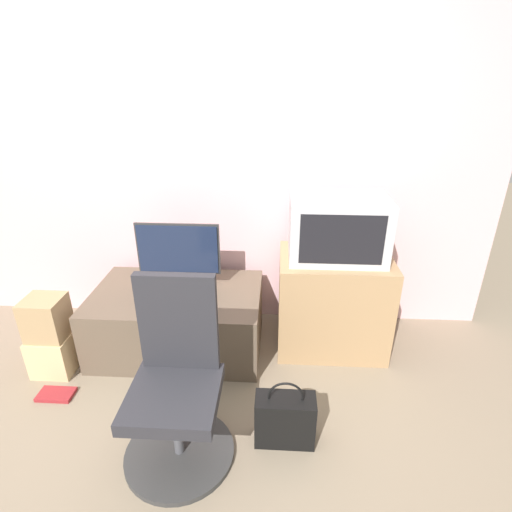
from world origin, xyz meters
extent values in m
plane|color=#7F705B|center=(0.00, 0.00, 0.00)|extent=(12.00, 12.00, 0.00)
cube|color=beige|center=(0.00, 1.32, 1.30)|extent=(4.40, 0.05, 2.60)
cube|color=brown|center=(-0.11, 0.85, 0.23)|extent=(1.18, 0.74, 0.45)
cube|color=#A37F56|center=(0.99, 0.94, 0.35)|extent=(0.76, 0.54, 0.71)
cylinder|color=#2D2D2D|center=(-0.09, 0.94, 0.46)|extent=(0.17, 0.17, 0.02)
cylinder|color=#2D2D2D|center=(-0.09, 0.94, 0.52)|extent=(0.08, 0.08, 0.10)
cube|color=#2D2D2D|center=(-0.09, 0.94, 0.74)|extent=(0.58, 0.01, 0.37)
cube|color=#19233D|center=(-0.09, 0.94, 0.74)|extent=(0.55, 0.02, 0.34)
cube|color=#2D2D2D|center=(-0.08, 0.72, 0.46)|extent=(0.36, 0.13, 0.01)
ellipsoid|color=black|center=(0.15, 0.74, 0.47)|extent=(0.06, 0.03, 0.03)
cube|color=#B7B7BC|center=(0.99, 0.96, 0.92)|extent=(0.63, 0.43, 0.42)
cube|color=black|center=(0.99, 0.74, 0.92)|extent=(0.52, 0.01, 0.32)
cylinder|color=#333333|center=(0.10, -0.09, 0.01)|extent=(0.57, 0.57, 0.03)
cylinder|color=#4C4C51|center=(0.10, -0.09, 0.20)|extent=(0.05, 0.05, 0.34)
cube|color=#28282D|center=(0.10, -0.09, 0.40)|extent=(0.44, 0.44, 0.07)
cube|color=#28282D|center=(0.10, 0.11, 0.71)|extent=(0.40, 0.05, 0.54)
cube|color=#D1B27F|center=(-0.89, 0.54, 0.14)|extent=(0.26, 0.26, 0.27)
cube|color=#A3845B|center=(-0.89, 0.54, 0.41)|extent=(0.24, 0.23, 0.28)
cube|color=black|center=(0.65, 0.04, 0.15)|extent=(0.32, 0.15, 0.29)
torus|color=black|center=(0.65, 0.04, 0.31)|extent=(0.19, 0.01, 0.19)
cube|color=maroon|center=(-0.77, 0.29, 0.01)|extent=(0.22, 0.12, 0.02)
camera|label=1|loc=(0.59, -1.55, 1.84)|focal=28.00mm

